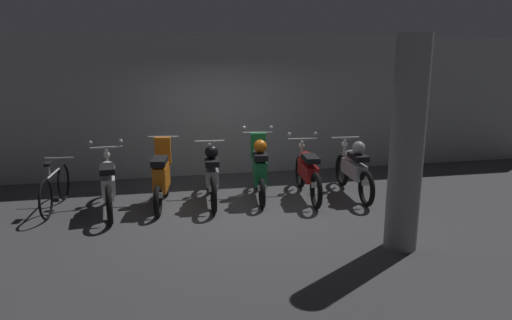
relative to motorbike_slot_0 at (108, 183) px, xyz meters
name	(u,v)px	position (x,y,z in m)	size (l,w,h in m)	color
ground_plane	(240,207)	(2.23, -0.27, -0.49)	(80.00, 80.00, 0.00)	#424244
back_wall	(221,107)	(2.23, 2.18, 0.98)	(16.00, 0.30, 2.95)	#9EA0A3
motorbike_slot_0	(108,183)	(0.00, 0.00, 0.00)	(0.59, 1.95, 1.15)	black
motorbike_slot_1	(162,177)	(0.90, 0.14, 0.03)	(0.56, 1.68, 1.18)	black
motorbike_slot_2	(212,173)	(1.79, 0.18, 0.03)	(0.56, 1.95, 1.08)	black
motorbike_slot_3	(259,168)	(2.68, 0.21, 0.08)	(0.59, 1.68, 1.29)	black
motorbike_slot_4	(308,172)	(3.57, 0.07, 0.00)	(0.59, 1.95, 1.15)	black
motorbike_slot_5	(354,168)	(4.46, 0.01, 0.03)	(0.56, 1.95, 1.08)	black
bicycle	(55,189)	(-0.93, 0.29, -0.13)	(0.50, 1.73, 0.89)	black
support_pillar	(407,145)	(4.17, -2.41, 0.98)	(0.45, 0.45, 2.95)	gray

